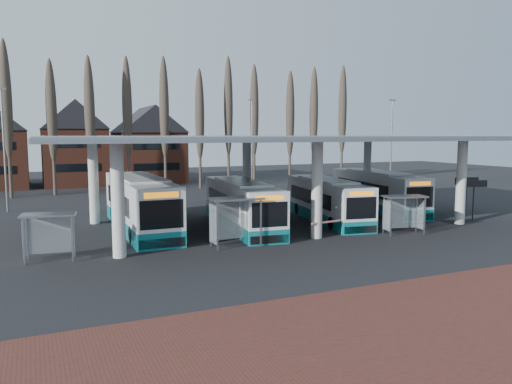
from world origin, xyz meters
name	(u,v)px	position (x,y,z in m)	size (l,w,h in m)	color
ground	(339,246)	(0.00, 0.00, 0.00)	(140.00, 140.00, 0.00)	black
station_canopy	(277,145)	(0.00, 8.00, 5.68)	(32.00, 16.00, 6.34)	silver
poplar_row	(180,114)	(0.00, 33.00, 8.78)	(45.10, 1.10, 14.50)	#473D33
townhouse_row	(33,138)	(-15.75, 44.00, 5.94)	(36.80, 10.30, 12.25)	brown
lamp_post_a	(4,148)	(-18.00, 22.00, 5.34)	(0.80, 0.16, 10.17)	slate
lamp_post_b	(252,144)	(6.00, 26.00, 5.34)	(0.80, 0.16, 10.17)	slate
lamp_post_c	(391,144)	(20.00, 20.00, 5.34)	(0.80, 0.16, 10.17)	slate
bus_0	(140,205)	(-9.46, 9.79, 1.71)	(2.96, 13.10, 3.63)	white
bus_1	(242,205)	(-2.89, 7.70, 1.54)	(3.83, 11.94, 3.26)	white
bus_2	(326,201)	(4.03, 7.78, 1.48)	(4.20, 11.52, 3.13)	white
bus_3	(377,192)	(10.62, 10.27, 1.58)	(4.16, 12.28, 3.35)	white
shelter_0	(49,226)	(-15.33, 3.32, 1.78)	(2.80, 1.70, 2.44)	gray
shelter_1	(235,211)	(-5.49, 2.48, 2.07)	(3.07, 1.55, 2.84)	gray
shelter_2	(403,206)	(5.82, 1.36, 1.82)	(2.94, 1.96, 2.50)	gray
info_sign_0	(474,187)	(14.23, 3.36, 2.52)	(1.95, 0.75, 3.00)	black
info_sign_1	(467,184)	(14.97, 4.75, 2.58)	(2.06, 0.46, 3.08)	black
barrier	(325,223)	(0.59, 2.45, 0.89)	(2.28, 0.78, 1.15)	black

